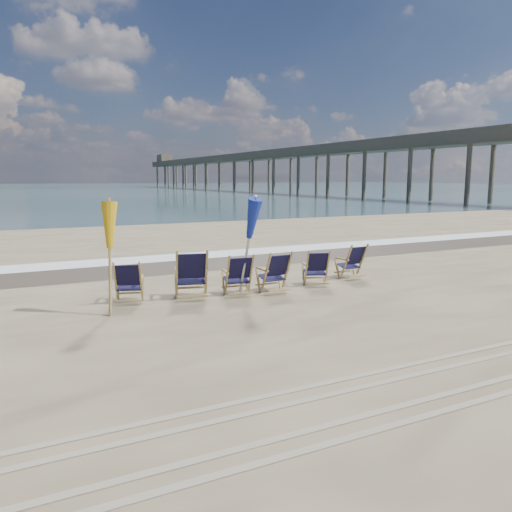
# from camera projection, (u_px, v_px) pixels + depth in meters

# --- Properties ---
(ocean) EXTENTS (400.00, 400.00, 0.00)m
(ocean) POSITION_uv_depth(u_px,v_px,m) (25.00, 189.00, 121.72)
(ocean) COLOR #3A5A60
(ocean) RESTS_ON ground
(surf_foam) EXTENTS (200.00, 1.40, 0.01)m
(surf_foam) POSITION_uv_depth(u_px,v_px,m) (171.00, 257.00, 16.00)
(surf_foam) COLOR silver
(surf_foam) RESTS_ON ground
(wet_sand_strip) EXTENTS (200.00, 2.60, 0.00)m
(wet_sand_strip) POSITION_uv_depth(u_px,v_px,m) (186.00, 265.00, 14.67)
(wet_sand_strip) COLOR #42362A
(wet_sand_strip) RESTS_ON ground
(tire_tracks) EXTENTS (80.00, 1.30, 0.01)m
(tire_tracks) POSITION_uv_depth(u_px,v_px,m) (436.00, 383.00, 6.19)
(tire_tracks) COLOR gray
(tire_tracks) RESTS_ON ground
(beach_chair_0) EXTENTS (0.75, 0.80, 0.89)m
(beach_chair_0) POSITION_uv_depth(u_px,v_px,m) (141.00, 282.00, 10.06)
(beach_chair_0) COLOR black
(beach_chair_0) RESTS_ON ground
(beach_chair_1) EXTENTS (0.87, 0.94, 1.10)m
(beach_chair_1) POSITION_uv_depth(u_px,v_px,m) (206.00, 274.00, 10.38)
(beach_chair_1) COLOR black
(beach_chair_1) RESTS_ON ground
(beach_chair_2) EXTENTS (0.70, 0.76, 0.94)m
(beach_chair_2) POSITION_uv_depth(u_px,v_px,m) (251.00, 274.00, 10.73)
(beach_chair_2) COLOR black
(beach_chair_2) RESTS_ON ground
(beach_chair_3) EXTENTS (0.62, 0.70, 0.95)m
(beach_chair_3) POSITION_uv_depth(u_px,v_px,m) (287.00, 271.00, 11.04)
(beach_chair_3) COLOR black
(beach_chair_3) RESTS_ON ground
(beach_chair_4) EXTENTS (0.75, 0.79, 0.89)m
(beach_chair_4) POSITION_uv_depth(u_px,v_px,m) (328.00, 268.00, 11.66)
(beach_chair_4) COLOR black
(beach_chair_4) RESTS_ON ground
(beach_chair_5) EXTENTS (0.62, 0.68, 0.91)m
(beach_chair_5) POSITION_uv_depth(u_px,v_px,m) (362.00, 261.00, 12.60)
(beach_chair_5) COLOR black
(beach_chair_5) RESTS_ON ground
(umbrella_yellow) EXTENTS (0.30, 0.30, 2.08)m
(umbrella_yellow) POSITION_uv_depth(u_px,v_px,m) (108.00, 231.00, 9.07)
(umbrella_yellow) COLOR tan
(umbrella_yellow) RESTS_ON ground
(umbrella_blue) EXTENTS (0.30, 0.30, 2.19)m
(umbrella_blue) POSITION_uv_depth(u_px,v_px,m) (247.00, 220.00, 10.38)
(umbrella_blue) COLOR #A5A5AD
(umbrella_blue) RESTS_ON ground
(fishing_pier) EXTENTS (4.40, 140.00, 9.30)m
(fishing_pier) POSITION_uv_depth(u_px,v_px,m) (266.00, 166.00, 90.13)
(fishing_pier) COLOR brown
(fishing_pier) RESTS_ON ground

